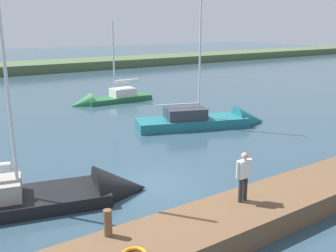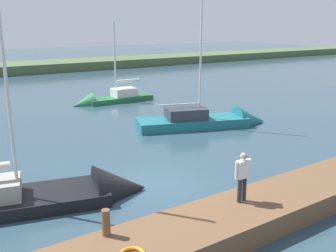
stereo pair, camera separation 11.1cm
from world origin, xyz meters
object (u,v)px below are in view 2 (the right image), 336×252
mooring_post_near (106,223)px  person_on_dock (243,174)px  sailboat_outer_mooring (212,123)px  sailboat_inner_slip (53,198)px  sailboat_behind_pier (107,101)px

mooring_post_near → person_on_dock: (-4.51, 0.53, 0.57)m
mooring_post_near → person_on_dock: bearing=173.3°
sailboat_outer_mooring → sailboat_inner_slip: bearing=-136.7°
mooring_post_near → sailboat_behind_pier: bearing=-114.9°
sailboat_outer_mooring → sailboat_behind_pier: 10.94m
sailboat_behind_pier → person_on_dock: size_ratio=4.50×
mooring_post_near → sailboat_outer_mooring: bearing=-141.0°
mooring_post_near → person_on_dock: 4.58m
sailboat_outer_mooring → mooring_post_near: bearing=-121.4°
sailboat_inner_slip → sailboat_behind_pier: bearing=73.2°
sailboat_outer_mooring → sailboat_behind_pier: (2.37, -10.68, -0.05)m
mooring_post_near → sailboat_outer_mooring: 15.18m
mooring_post_near → sailboat_outer_mooring: size_ratio=0.08×
sailboat_outer_mooring → sailboat_behind_pier: sailboat_outer_mooring is taller
sailboat_outer_mooring → person_on_dock: size_ratio=5.71×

